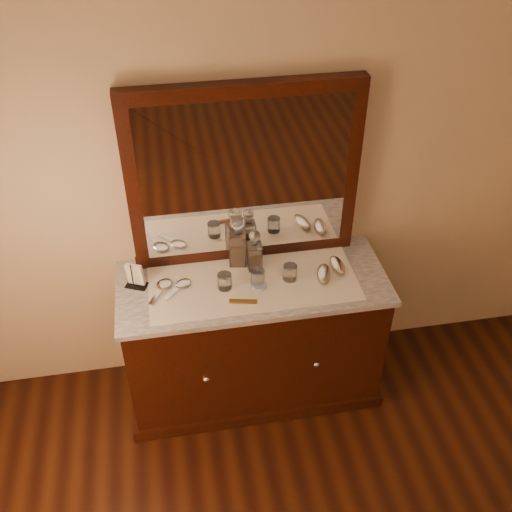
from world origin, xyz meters
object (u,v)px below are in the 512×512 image
object	(u,v)px
mirror_frame	(244,176)
brush_far	(338,266)
pin_dish	(259,285)
brush_near	(324,274)
dresser_cabinet	(253,339)
hand_mirror_outer	(163,287)
comb	(243,301)
napkin_rack	(135,276)
decanter_left	(238,245)
decanter_right	(255,254)
hand_mirror_inner	(181,286)

from	to	relation	value
mirror_frame	brush_far	distance (m)	0.71
pin_dish	brush_near	bearing A→B (deg)	2.24
dresser_cabinet	brush_near	bearing A→B (deg)	-5.75
hand_mirror_outer	comb	bearing A→B (deg)	-23.99
napkin_rack	decanter_left	size ratio (longest dim) A/B	0.55
brush_far	comb	bearing A→B (deg)	-162.15
decanter_left	decanter_right	bearing A→B (deg)	-37.28
brush_far	hand_mirror_outer	world-z (taller)	brush_far
decanter_left	decanter_right	distance (m)	0.10
comb	napkin_rack	size ratio (longest dim) A/B	0.86
hand_mirror_outer	brush_near	bearing A→B (deg)	-4.08
mirror_frame	brush_far	bearing A→B (deg)	-25.45
dresser_cabinet	hand_mirror_outer	distance (m)	0.66
napkin_rack	brush_near	world-z (taller)	napkin_rack
napkin_rack	brush_near	size ratio (longest dim) A/B	0.98
pin_dish	hand_mirror_outer	bearing A→B (deg)	171.56
decanter_left	mirror_frame	bearing A→B (deg)	55.55
comb	napkin_rack	distance (m)	0.58
pin_dish	decanter_left	size ratio (longest dim) A/B	0.26
comb	brush_far	world-z (taller)	brush_far
napkin_rack	brush_near	xyz separation A→B (m)	(0.98, -0.11, -0.04)
comb	hand_mirror_outer	bearing A→B (deg)	167.91
hand_mirror_outer	decanter_right	bearing A→B (deg)	9.37
brush_near	hand_mirror_outer	bearing A→B (deg)	175.92
mirror_frame	hand_mirror_inner	bearing A→B (deg)	-148.74
comb	hand_mirror_inner	distance (m)	0.35
mirror_frame	decanter_left	world-z (taller)	mirror_frame
mirror_frame	brush_far	world-z (taller)	mirror_frame
brush_near	decanter_right	bearing A→B (deg)	157.56
napkin_rack	mirror_frame	bearing A→B (deg)	15.98
brush_near	brush_far	xyz separation A→B (m)	(0.09, 0.06, -0.00)
mirror_frame	decanter_left	size ratio (longest dim) A/B	3.93
brush_near	pin_dish	bearing A→B (deg)	-177.76
pin_dish	mirror_frame	bearing A→B (deg)	95.13
dresser_cabinet	brush_far	distance (m)	0.66
napkin_rack	hand_mirror_inner	world-z (taller)	napkin_rack
decanter_right	mirror_frame	bearing A→B (deg)	101.65
comb	decanter_left	xyz separation A→B (m)	(0.02, 0.32, 0.11)
napkin_rack	brush_far	distance (m)	1.08
dresser_cabinet	comb	bearing A→B (deg)	-115.96
decanter_right	hand_mirror_inner	size ratio (longest dim) A/B	1.40
pin_dish	comb	bearing A→B (deg)	-134.66
brush_far	brush_near	bearing A→B (deg)	-147.89
hand_mirror_inner	decanter_right	bearing A→B (deg)	12.48
comb	brush_near	xyz separation A→B (m)	(0.45, 0.12, 0.02)
comb	hand_mirror_inner	bearing A→B (deg)	162.45
dresser_cabinet	decanter_right	size ratio (longest dim) A/B	5.64
mirror_frame	napkin_rack	distance (m)	0.77
mirror_frame	hand_mirror_inner	distance (m)	0.66
hand_mirror_outer	hand_mirror_inner	bearing A→B (deg)	-4.08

